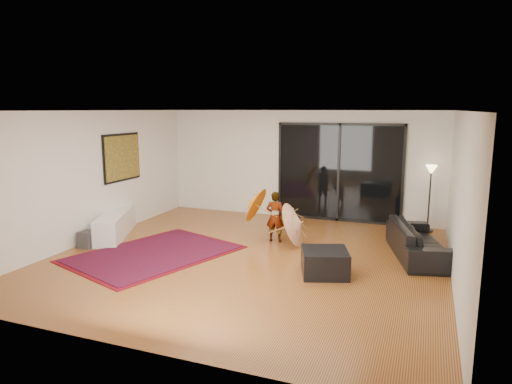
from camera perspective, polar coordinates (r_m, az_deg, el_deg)
The scene contains 17 objects.
floor at distance 8.57m, azimuth -1.02°, elevation -8.24°, with size 7.00×7.00×0.00m, color #AE662F.
ceiling at distance 8.12m, azimuth -1.08°, elevation 10.13°, with size 7.00×7.00×0.00m, color white.
wall_back at distance 11.52m, azimuth 5.46°, elevation 3.42°, with size 7.00×7.00×0.00m, color silver.
wall_front at distance 5.23m, azimuth -15.55°, elevation -5.35°, with size 7.00×7.00×0.00m, color silver.
wall_left at distance 10.06m, azimuth -19.89°, elevation 1.84°, with size 7.00×7.00×0.00m, color silver.
wall_right at distance 7.67m, azimuth 24.00°, elevation -0.92°, with size 7.00×7.00×0.00m, color silver.
sliding_door at distance 11.29m, azimuth 10.30°, elevation 2.39°, with size 3.06×0.07×2.40m.
painting at distance 10.78m, azimuth -16.39°, elevation 4.17°, with size 0.04×1.28×1.08m.
media_console at distance 10.38m, azimuth -17.18°, elevation -3.88°, with size 0.47×1.89×0.52m, color white.
speaker at distance 9.75m, azimuth -20.34°, elevation -5.58°, with size 0.28×0.28×0.32m, color #424244.
persian_rug at distance 8.99m, azimuth -12.64°, elevation -7.53°, with size 3.02×3.54×0.02m.
sofa at distance 9.07m, azimuth 19.66°, elevation -5.74°, with size 2.12×0.83×0.62m, color black.
ottoman at distance 7.77m, azimuth 8.59°, elevation -8.69°, with size 0.74×0.74×0.43m, color black.
floor_lamp at distance 10.85m, azimuth 21.00°, elevation 1.49°, with size 0.26×0.26×1.51m.
child at distance 9.48m, azimuth 2.41°, elevation -3.09°, with size 0.39×0.25×1.06m, color #999999.
parasol_orange at distance 9.57m, azimuth -0.80°, elevation -1.69°, with size 0.48×0.78×0.84m.
parasol_white at distance 9.18m, azimuth 5.67°, elevation -3.74°, with size 0.52×0.92×0.95m.
Camera 1 is at (3.03, -7.53, 2.73)m, focal length 32.00 mm.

